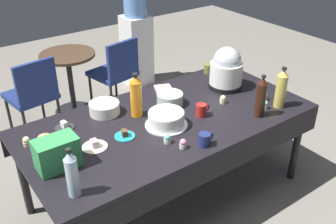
# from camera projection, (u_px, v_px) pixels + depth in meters

# --- Properties ---
(ground) EXTENTS (9.00, 9.00, 0.00)m
(ground) POSITION_uv_depth(u_px,v_px,m) (168.00, 193.00, 3.32)
(ground) COLOR slate
(potluck_table) EXTENTS (2.20, 1.10, 0.75)m
(potluck_table) POSITION_uv_depth(u_px,v_px,m) (168.00, 125.00, 2.98)
(potluck_table) COLOR black
(potluck_table) RESTS_ON ground
(frosted_layer_cake) EXTENTS (0.31, 0.31, 0.11)m
(frosted_layer_cake) POSITION_uv_depth(u_px,v_px,m) (166.00, 119.00, 2.82)
(frosted_layer_cake) COLOR silver
(frosted_layer_cake) RESTS_ON potluck_table
(slow_cooker) EXTENTS (0.29, 0.29, 0.37)m
(slow_cooker) POSITION_uv_depth(u_px,v_px,m) (226.00, 69.00, 3.32)
(slow_cooker) COLOR black
(slow_cooker) RESTS_ON potluck_table
(glass_salad_bowl) EXTENTS (0.21, 0.21, 0.10)m
(glass_salad_bowl) POSITION_uv_depth(u_px,v_px,m) (170.00, 99.00, 3.11)
(glass_salad_bowl) COLOR #B2C6BC
(glass_salad_bowl) RESTS_ON potluck_table
(ceramic_snack_bowl) EXTENTS (0.23, 0.23, 0.09)m
(ceramic_snack_bowl) POSITION_uv_depth(u_px,v_px,m) (104.00, 108.00, 2.99)
(ceramic_snack_bowl) COLOR silver
(ceramic_snack_bowl) RESTS_ON potluck_table
(dessert_plate_cream) EXTENTS (0.17, 0.17, 0.06)m
(dessert_plate_cream) POSITION_uv_depth(u_px,v_px,m) (95.00, 146.00, 2.60)
(dessert_plate_cream) COLOR beige
(dessert_plate_cream) RESTS_ON potluck_table
(dessert_plate_teal) EXTENTS (0.15, 0.15, 0.05)m
(dessert_plate_teal) POSITION_uv_depth(u_px,v_px,m) (125.00, 135.00, 2.71)
(dessert_plate_teal) COLOR teal
(dessert_plate_teal) RESTS_ON potluck_table
(dessert_plate_charcoal) EXTENTS (0.14, 0.14, 0.06)m
(dessert_plate_charcoal) POSITION_uv_depth(u_px,v_px,m) (64.00, 127.00, 2.81)
(dessert_plate_charcoal) COLOR #2D2D33
(dessert_plate_charcoal) RESTS_ON potluck_table
(cupcake_mint) EXTENTS (0.05, 0.05, 0.07)m
(cupcake_mint) POSITION_uv_depth(u_px,v_px,m) (223.00, 99.00, 3.14)
(cupcake_mint) COLOR beige
(cupcake_mint) RESTS_ON potluck_table
(cupcake_rose) EXTENTS (0.05, 0.05, 0.07)m
(cupcake_rose) POSITION_uv_depth(u_px,v_px,m) (265.00, 105.00, 3.06)
(cupcake_rose) COLOR beige
(cupcake_rose) RESTS_ON potluck_table
(cupcake_vanilla) EXTENTS (0.05, 0.05, 0.07)m
(cupcake_vanilla) POSITION_uv_depth(u_px,v_px,m) (264.00, 96.00, 3.19)
(cupcake_vanilla) COLOR beige
(cupcake_vanilla) RESTS_ON potluck_table
(cupcake_cocoa) EXTENTS (0.05, 0.05, 0.07)m
(cupcake_cocoa) POSITION_uv_depth(u_px,v_px,m) (167.00, 139.00, 2.64)
(cupcake_cocoa) COLOR beige
(cupcake_cocoa) RESTS_ON potluck_table
(cupcake_berry) EXTENTS (0.05, 0.05, 0.07)m
(cupcake_berry) POSITION_uv_depth(u_px,v_px,m) (26.00, 141.00, 2.61)
(cupcake_berry) COLOR beige
(cupcake_berry) RESTS_ON potluck_table
(cupcake_lemon) EXTENTS (0.05, 0.05, 0.07)m
(cupcake_lemon) POSITION_uv_depth(u_px,v_px,m) (183.00, 144.00, 2.59)
(cupcake_lemon) COLOR beige
(cupcake_lemon) RESTS_ON potluck_table
(soda_bottle_water) EXTENTS (0.07, 0.07, 0.31)m
(soda_bottle_water) POSITION_uv_depth(u_px,v_px,m) (72.00, 174.00, 2.13)
(soda_bottle_water) COLOR silver
(soda_bottle_water) RESTS_ON potluck_table
(soda_bottle_orange_juice) EXTENTS (0.09, 0.09, 0.35)m
(soda_bottle_orange_juice) POSITION_uv_depth(u_px,v_px,m) (136.00, 96.00, 2.90)
(soda_bottle_orange_juice) COLOR orange
(soda_bottle_orange_juice) RESTS_ON potluck_table
(soda_bottle_cola) EXTENTS (0.08, 0.08, 0.34)m
(soda_bottle_cola) POSITION_uv_depth(u_px,v_px,m) (261.00, 97.00, 2.90)
(soda_bottle_cola) COLOR #33190F
(soda_bottle_cola) RESTS_ON potluck_table
(soda_bottle_ginger_ale) EXTENTS (0.09, 0.09, 0.34)m
(soda_bottle_ginger_ale) POSITION_uv_depth(u_px,v_px,m) (281.00, 89.00, 3.03)
(soda_bottle_ginger_ale) COLOR gold
(soda_bottle_ginger_ale) RESTS_ON potluck_table
(coffee_mug_red) EXTENTS (0.12, 0.08, 0.10)m
(coffee_mug_red) POSITION_uv_depth(u_px,v_px,m) (201.00, 110.00, 2.95)
(coffee_mug_red) COLOR #B2231E
(coffee_mug_red) RESTS_ON potluck_table
(coffee_mug_olive) EXTENTS (0.13, 0.09, 0.09)m
(coffee_mug_olive) POSITION_uv_depth(u_px,v_px,m) (209.00, 68.00, 3.66)
(coffee_mug_olive) COLOR olive
(coffee_mug_olive) RESTS_ON potluck_table
(coffee_mug_tan) EXTENTS (0.13, 0.09, 0.10)m
(coffee_mug_tan) POSITION_uv_depth(u_px,v_px,m) (46.00, 142.00, 2.57)
(coffee_mug_tan) COLOR tan
(coffee_mug_tan) RESTS_ON potluck_table
(coffee_mug_navy) EXTENTS (0.12, 0.08, 0.09)m
(coffee_mug_navy) POSITION_uv_depth(u_px,v_px,m) (205.00, 139.00, 2.61)
(coffee_mug_navy) COLOR navy
(coffee_mug_navy) RESTS_ON potluck_table
(soda_carton) EXTENTS (0.26, 0.16, 0.20)m
(soda_carton) POSITION_uv_depth(u_px,v_px,m) (57.00, 153.00, 2.38)
(soda_carton) COLOR #338C4C
(soda_carton) RESTS_ON potluck_table
(paper_napkin_stack) EXTENTS (0.18, 0.18, 0.02)m
(paper_napkin_stack) POSITION_uv_depth(u_px,v_px,m) (163.00, 89.00, 3.35)
(paper_napkin_stack) COLOR pink
(paper_napkin_stack) RESTS_ON potluck_table
(maroon_chair_left) EXTENTS (0.50, 0.50, 0.85)m
(maroon_chair_left) POSITION_uv_depth(u_px,v_px,m) (33.00, 92.00, 3.90)
(maroon_chair_left) COLOR navy
(maroon_chair_left) RESTS_ON ground
(maroon_chair_right) EXTENTS (0.52, 0.52, 0.85)m
(maroon_chair_right) POSITION_uv_depth(u_px,v_px,m) (116.00, 70.00, 4.39)
(maroon_chair_right) COLOR navy
(maroon_chair_right) RESTS_ON ground
(round_cafe_table) EXTENTS (0.60, 0.60, 0.72)m
(round_cafe_table) POSITION_uv_depth(u_px,v_px,m) (69.00, 72.00, 4.30)
(round_cafe_table) COLOR #473323
(round_cafe_table) RESTS_ON ground
(water_cooler) EXTENTS (0.32, 0.32, 1.24)m
(water_cooler) POSITION_uv_depth(u_px,v_px,m) (136.00, 40.00, 4.95)
(water_cooler) COLOR silver
(water_cooler) RESTS_ON ground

